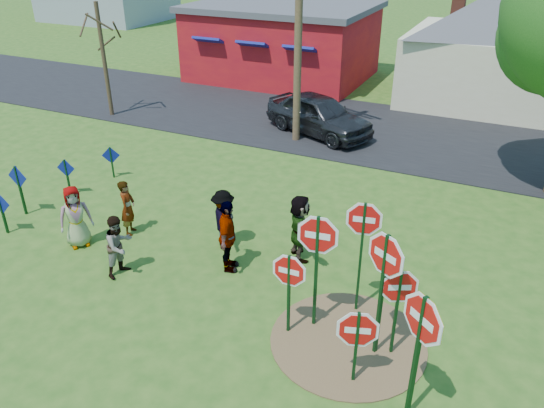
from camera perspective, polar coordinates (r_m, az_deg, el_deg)
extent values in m
plane|color=#285317|center=(13.64, -8.84, -6.39)|extent=(120.00, 120.00, 0.00)
cube|color=black|center=(23.01, 7.11, 8.40)|extent=(120.00, 7.50, 0.04)
cylinder|color=brown|center=(11.36, 8.16, -14.39)|extent=(3.20, 3.20, 0.03)
cube|color=maroon|center=(30.33, 1.21, 16.83)|extent=(9.00, 7.00, 3.60)
cube|color=#4C4C51|center=(30.02, 1.25, 20.48)|extent=(9.40, 7.40, 0.30)
cube|color=navy|center=(28.24, -6.77, 17.07)|extent=(1.60, 0.78, 0.45)
cube|color=navy|center=(27.03, -2.04, 16.75)|extent=(1.60, 0.78, 0.45)
cube|color=navy|center=(26.00, 3.08, 16.28)|extent=(1.60, 0.78, 0.45)
cube|color=beige|center=(27.86, 22.93, 13.31)|extent=(8.00, 7.00, 3.20)
cube|color=brown|center=(26.54, 19.50, 19.91)|extent=(0.55, 0.55, 1.40)
cube|color=#0E3415|center=(10.91, 1.81, -9.75)|extent=(0.05, 0.07, 1.90)
cylinder|color=white|center=(10.56, 1.86, -7.20)|extent=(0.98, 0.05, 0.98)
cylinder|color=#BC0E0C|center=(10.56, 1.86, -7.20)|extent=(0.84, 0.05, 0.84)
cube|color=white|center=(10.56, 1.86, -7.20)|extent=(0.43, 0.02, 0.12)
cube|color=#0E3415|center=(11.41, 9.49, -5.87)|extent=(0.07, 0.08, 2.68)
cylinder|color=white|center=(10.90, 9.88, -1.63)|extent=(1.00, 0.23, 1.02)
cylinder|color=#BC0E0C|center=(10.90, 9.88, -1.63)|extent=(0.87, 0.20, 0.88)
cube|color=white|center=(10.90, 9.88, -1.63)|extent=(0.44, 0.10, 0.13)
cylinder|color=gold|center=(10.90, 9.88, -1.63)|extent=(1.00, 0.22, 1.02)
cube|color=#0E3415|center=(10.36, 11.64, -9.79)|extent=(0.09, 0.10, 2.74)
cylinder|color=white|center=(9.83, 12.16, -5.43)|extent=(1.03, 0.61, 1.18)
cylinder|color=#BC0E0C|center=(9.83, 12.16, -5.43)|extent=(0.89, 0.53, 1.02)
cube|color=white|center=(9.83, 12.16, -5.43)|extent=(0.45, 0.27, 0.15)
cube|color=#0E3415|center=(10.66, 13.17, -11.40)|extent=(0.08, 0.08, 1.97)
cylinder|color=white|center=(10.28, 13.55, -8.66)|extent=(0.89, 0.45, 0.98)
cylinder|color=#BC0E0C|center=(10.28, 13.55, -8.66)|extent=(0.77, 0.39, 0.84)
cube|color=white|center=(10.28, 13.55, -8.66)|extent=(0.39, 0.20, 0.12)
cylinder|color=gold|center=(10.28, 13.55, -8.66)|extent=(0.88, 0.44, 0.98)
cube|color=#0E3415|center=(10.08, 9.01, -15.01)|extent=(0.08, 0.08, 1.61)
cylinder|color=white|center=(9.80, 9.20, -13.21)|extent=(1.01, 0.36, 1.06)
cylinder|color=#BC0E0C|center=(9.80, 9.20, -13.21)|extent=(0.87, 0.31, 0.91)
cube|color=white|center=(9.80, 9.20, -13.21)|extent=(0.44, 0.15, 0.13)
cube|color=#0E3415|center=(9.34, 15.20, -15.89)|extent=(0.10, 0.10, 2.58)
cylinder|color=white|center=(8.79, 15.90, -11.84)|extent=(0.95, 0.77, 1.20)
cylinder|color=#BC0E0C|center=(8.79, 15.90, -11.84)|extent=(0.82, 0.67, 1.04)
cube|color=white|center=(8.79, 15.90, -11.84)|extent=(0.42, 0.34, 0.15)
cylinder|color=gold|center=(8.79, 15.90, -11.84)|extent=(0.95, 0.76, 1.20)
cube|color=#0E3415|center=(10.90, 4.75, -7.44)|extent=(0.07, 0.08, 2.64)
cylinder|color=white|center=(10.40, 4.95, -3.36)|extent=(1.13, 0.18, 1.14)
cylinder|color=#BC0E0C|center=(10.40, 4.95, -3.36)|extent=(0.98, 0.16, 0.98)
cube|color=white|center=(10.40, 4.95, -3.36)|extent=(0.50, 0.08, 0.14)
cube|color=#0E3415|center=(16.23, -26.98, -0.88)|extent=(0.06, 0.07, 1.25)
cube|color=navy|center=(16.10, -27.21, 0.09)|extent=(0.67, 0.05, 0.67)
cube|color=#0E3415|center=(17.01, -25.41, 1.31)|extent=(0.06, 0.07, 1.54)
cube|color=navy|center=(16.84, -25.71, 2.64)|extent=(0.70, 0.03, 0.70)
cube|color=#0E3415|center=(17.76, -21.13, 2.68)|extent=(0.06, 0.07, 1.21)
cube|color=navy|center=(17.64, -21.30, 3.62)|extent=(0.59, 0.15, 0.60)
cube|color=#0E3415|center=(18.58, -16.84, 4.29)|extent=(0.07, 0.07, 1.09)
cube|color=navy|center=(18.48, -16.95, 5.03)|extent=(0.54, 0.29, 0.60)
imported|color=#4A5793|center=(14.73, -20.40, -1.29)|extent=(0.94, 1.00, 1.72)
imported|color=#237272|center=(14.92, -15.26, -0.37)|extent=(0.55, 0.67, 1.58)
imported|color=brown|center=(13.25, -16.13, -4.32)|extent=(0.71, 0.85, 1.58)
imported|color=#2E2E32|center=(13.82, -5.24, -1.67)|extent=(1.13, 1.21, 1.64)
imported|color=#4E2E58|center=(12.83, -4.80, -3.52)|extent=(0.80, 1.19, 1.88)
imported|color=#1F4826|center=(13.29, 3.02, -2.55)|extent=(1.40, 1.63, 1.77)
imported|color=#2B2B30|center=(21.67, 5.06, 9.57)|extent=(5.07, 3.53, 1.60)
cylinder|color=#4C3823|center=(20.08, 2.88, 19.15)|extent=(0.28, 0.28, 9.14)
cylinder|color=#382819|center=(24.60, -17.59, 14.45)|extent=(0.18, 0.18, 4.83)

